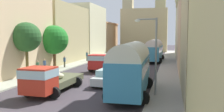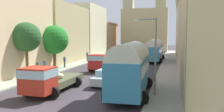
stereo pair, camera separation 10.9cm
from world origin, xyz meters
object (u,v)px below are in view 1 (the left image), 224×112
Objects in this scene: pedestrian_1 at (38,68)px; cargo_truck_0 at (49,79)px; car_0 at (113,59)px; car_3 at (108,77)px; pedestrian_2 at (65,61)px; parked_bus_1 at (154,49)px; pedestrian_4 at (87,56)px; parked_bus_0 at (131,66)px; streetlamp_near at (153,49)px; pedestrian_0 at (45,65)px; car_2 at (130,52)px; car_1 at (126,54)px; car_4 at (125,65)px; cargo_truck_1 at (102,62)px; car_5 at (139,56)px.

cargo_truck_0 is at bearing -52.85° from pedestrian_1.
pedestrian_1 reaches higher than car_0.
pedestrian_2 reaches higher than car_3.
pedestrian_4 is (-11.53, -3.09, -1.13)m from parked_bus_1.
streetlamp_near reaches higher than parked_bus_0.
car_3 is 2.50× the size of pedestrian_0.
parked_bus_0 is 1.18× the size of cargo_truck_0.
car_3 is at bearing -27.22° from pedestrian_0.
cargo_truck_0 reaches higher than pedestrian_0.
car_2 is 0.98× the size of car_3.
parked_bus_0 reaches higher than pedestrian_2.
cargo_truck_0 reaches higher than car_1.
streetlamp_near is at bearing -69.36° from car_4.
pedestrian_4 is (-5.56, 9.30, -0.13)m from cargo_truck_1.
car_2 reaches higher than car_3.
car_4 is 8.90m from pedestrian_2.
cargo_truck_0 reaches higher than pedestrian_1.
car_1 reaches higher than car_3.
parked_bus_0 is at bearing -90.21° from parked_bus_1.
car_2 is at bearing 80.30° from pedestrian_1.
cargo_truck_0 is 3.94× the size of pedestrian_4.
pedestrian_4 is (-8.58, -4.55, 0.28)m from car_5.
parked_bus_0 is 2.21× the size of car_1.
pedestrian_2 reaches higher than car_1.
car_2 is 1.11× the size of car_5.
pedestrian_4 is at bearing 89.31° from pedestrian_1.
parked_bus_1 is 2.22× the size of car_2.
pedestrian_2 is at bearing -135.56° from parked_bus_1.
pedestrian_1 is at bearing -77.71° from pedestrian_0.
cargo_truck_0 is at bearing -90.14° from car_2.
car_4 is (3.50, -24.51, -0.03)m from car_2.
car_1 is 2.11× the size of pedestrian_4.
pedestrian_0 is at bearing -93.09° from pedestrian_4.
parked_bus_0 is 1.42× the size of streetlamp_near.
parked_bus_0 reaches higher than car_2.
car_5 is at bearing 77.70° from cargo_truck_1.
cargo_truck_1 is 3.08m from car_4.
car_3 reaches higher than car_4.
pedestrian_4 is (-8.71, 18.04, 0.28)m from car_3.
pedestrian_2 is (-5.38, -23.89, 0.21)m from car_2.
streetlamp_near is at bearing -29.73° from pedestrian_0.
car_4 is 2.08× the size of pedestrian_4.
parked_bus_1 is 2.47× the size of car_5.
cargo_truck_0 is 1.90× the size of car_4.
cargo_truck_0 is at bearing -58.30° from pedestrian_0.
cargo_truck_0 is 37.88m from car_2.
pedestrian_4 is (0.19, 15.60, -0.00)m from pedestrian_1.
car_3 is (-2.83, -21.13, -1.41)m from parked_bus_1.
car_2 is at bearing 99.84° from parked_bus_0.
parked_bus_0 reaches higher than car_0.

